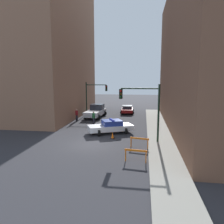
{
  "coord_description": "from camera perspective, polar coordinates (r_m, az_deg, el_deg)",
  "views": [
    {
      "loc": [
        4.55,
        -18.2,
        5.83
      ],
      "look_at": [
        1.09,
        5.57,
        2.1
      ],
      "focal_mm": 35.0,
      "sensor_mm": 36.0,
      "label": 1
    }
  ],
  "objects": [
    {
      "name": "building_corner_left",
      "position": [
        36.54,
        -19.54,
        16.12
      ],
      "size": [
        14.0,
        20.0,
        21.55
      ],
      "color": "#93664C",
      "rests_on": "ground_plane"
    },
    {
      "name": "barrier_mid",
      "position": [
        18.61,
        7.17,
        -7.51
      ],
      "size": [
        1.58,
        0.46,
        0.9
      ],
      "rotation": [
        0.0,
        0.0,
        -0.2
      ],
      "color": "orange",
      "rests_on": "ground_plane"
    },
    {
      "name": "ground_plane",
      "position": [
        19.65,
        -5.55,
        -8.47
      ],
      "size": [
        120.0,
        120.0,
        0.0
      ],
      "primitive_type": "plane",
      "color": "#2D2D33"
    },
    {
      "name": "traffic_light_near",
      "position": [
        19.77,
        8.75,
        2.05
      ],
      "size": [
        3.64,
        0.35,
        5.2
      ],
      "color": "black",
      "rests_on": "sidewalk_right"
    },
    {
      "name": "pedestrian_crossing",
      "position": [
        27.83,
        -4.84,
        -1.48
      ],
      "size": [
        0.51,
        0.51,
        1.66
      ],
      "rotation": [
        0.0,
        0.0,
        5.48
      ],
      "color": "black",
      "rests_on": "ground_plane"
    },
    {
      "name": "traffic_light_far",
      "position": [
        34.42,
        -4.94,
        4.75
      ],
      "size": [
        3.44,
        0.35,
        5.2
      ],
      "color": "black",
      "rests_on": "ground_plane"
    },
    {
      "name": "parked_car_near",
      "position": [
        36.62,
        3.99,
        0.73
      ],
      "size": [
        2.46,
        4.41,
        1.31
      ],
      "rotation": [
        0.0,
        0.0,
        0.07
      ],
      "color": "maroon",
      "rests_on": "ground_plane"
    },
    {
      "name": "barrier_front",
      "position": [
        15.64,
        6.22,
        -10.69
      ],
      "size": [
        1.59,
        0.34,
        0.9
      ],
      "rotation": [
        0.0,
        0.0,
        -0.12
      ],
      "color": "orange",
      "rests_on": "ground_plane"
    },
    {
      "name": "sidewalk_right",
      "position": [
        19.17,
        12.99,
        -8.92
      ],
      "size": [
        2.4,
        44.0,
        0.12
      ],
      "color": "gray",
      "rests_on": "ground_plane"
    },
    {
      "name": "white_truck",
      "position": [
        32.86,
        -4.26,
        0.2
      ],
      "size": [
        2.92,
        5.54,
        1.9
      ],
      "rotation": [
        0.0,
        0.0,
        -0.08
      ],
      "color": "silver",
      "rests_on": "ground_plane"
    },
    {
      "name": "traffic_cone",
      "position": [
        21.41,
        0.16,
        -6.08
      ],
      "size": [
        0.36,
        0.36,
        0.66
      ],
      "color": "black",
      "rests_on": "ground_plane"
    },
    {
      "name": "pedestrian_corner",
      "position": [
        30.26,
        -9.2,
        -0.73
      ],
      "size": [
        0.47,
        0.47,
        1.66
      ],
      "rotation": [
        0.0,
        0.0,
        5.88
      ],
      "color": "black",
      "rests_on": "ground_plane"
    },
    {
      "name": "police_car",
      "position": [
        23.33,
        -0.34,
        -3.8
      ],
      "size": [
        5.04,
        3.64,
        1.52
      ],
      "rotation": [
        0.0,
        0.0,
        2.0
      ],
      "color": "white",
      "rests_on": "ground_plane"
    }
  ]
}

